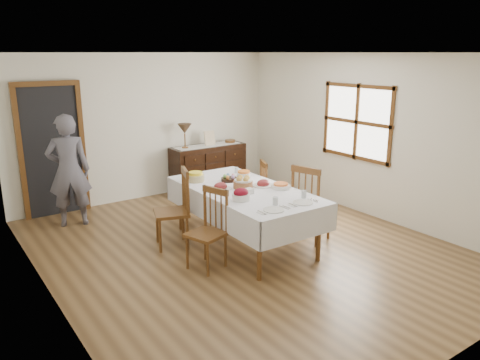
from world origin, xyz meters
TOP-DOWN VIEW (x-y plane):
  - ground at (0.00, 0.00)m, footprint 6.00×6.00m
  - room_shell at (-0.15, 0.42)m, footprint 5.02×6.02m
  - dining_table at (0.09, 0.13)m, footprint 1.23×2.36m
  - chair_left_near at (-0.68, -0.20)m, footprint 0.52×0.52m
  - chair_left_far at (-0.71, 0.62)m, footprint 0.58×0.58m
  - chair_right_near at (0.91, -0.31)m, footprint 0.58×0.58m
  - chair_right_far at (1.00, 0.66)m, footprint 0.53×0.53m
  - sideboard at (1.09, 2.72)m, footprint 1.46×0.53m
  - person at (-1.65, 2.29)m, footprint 0.66×0.51m
  - bread_basket at (0.10, 0.17)m, footprint 0.27×0.27m
  - egg_basket at (0.15, 0.58)m, footprint 0.24×0.24m
  - ham_platter_a at (-0.18, 0.31)m, footprint 0.30×0.30m
  - ham_platter_b at (0.39, 0.09)m, footprint 0.30×0.30m
  - beet_bowl at (-0.23, -0.26)m, footprint 0.23×0.23m
  - carrot_bowl at (0.45, 0.64)m, footprint 0.21×0.21m
  - pineapple_bowl at (-0.26, 0.84)m, footprint 0.25×0.25m
  - casserole_dish at (0.51, -0.14)m, footprint 0.26×0.26m
  - butter_dish at (-0.01, -0.09)m, footprint 0.14×0.09m
  - setting_left at (-0.11, -0.75)m, footprint 0.42×0.31m
  - setting_right at (0.37, -0.74)m, footprint 0.42×0.31m
  - glass_far_a at (-0.10, 0.93)m, footprint 0.06×0.06m
  - glass_far_b at (0.49, 0.90)m, footprint 0.06×0.06m
  - runner at (1.07, 2.71)m, footprint 1.30×0.35m
  - table_lamp at (0.60, 2.72)m, footprint 0.26×0.26m
  - picture_frame at (1.13, 2.71)m, footprint 0.22×0.08m
  - deco_bowl at (1.59, 2.71)m, footprint 0.20×0.20m

SIDE VIEW (x-z plane):
  - ground at x=0.00m, z-range 0.00..0.00m
  - sideboard at x=1.09m, z-range 0.00..0.88m
  - chair_right_far at x=1.00m, z-range 0.01..0.98m
  - chair_left_near at x=-0.68m, z-range 0.01..1.00m
  - chair_left_far at x=-0.71m, z-range 0.01..1.10m
  - chair_right_near at x=0.91m, z-range 0.01..1.12m
  - dining_table at x=0.09m, z-range 0.31..1.11m
  - setting_left at x=-0.11m, z-range 0.78..0.88m
  - setting_right at x=0.37m, z-range 0.78..0.88m
  - ham_platter_a at x=-0.18m, z-range 0.78..0.89m
  - ham_platter_b at x=0.39m, z-range 0.78..0.89m
  - egg_basket at x=0.15m, z-range 0.79..0.89m
  - casserole_dish at x=0.51m, z-range 0.80..0.87m
  - butter_dish at x=-0.01m, z-range 0.81..0.88m
  - carrot_bowl at x=0.45m, z-range 0.80..0.90m
  - glass_far_b at x=0.49m, z-range 0.81..0.90m
  - glass_far_a at x=-0.10m, z-range 0.81..0.90m
  - pineapple_bowl at x=-0.26m, z-range 0.80..0.94m
  - beet_bowl at x=-0.23m, z-range 0.80..0.95m
  - bread_basket at x=0.10m, z-range 0.79..0.96m
  - runner at x=1.07m, z-range 0.88..0.89m
  - deco_bowl at x=1.59m, z-range 0.88..0.94m
  - person at x=-1.65m, z-range 0.00..1.85m
  - picture_frame at x=1.13m, z-range 0.88..1.16m
  - table_lamp at x=0.60m, z-range 1.00..1.46m
  - room_shell at x=-0.15m, z-range 0.32..2.97m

